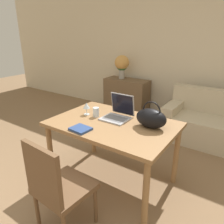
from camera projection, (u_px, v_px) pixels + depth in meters
The scene contains 12 objects.
ground_plane at pixel (75, 219), 2.11m from camera, with size 14.00×14.00×0.00m, color #846647.
wall_back at pixel (186, 52), 4.00m from camera, with size 10.00×0.06×2.70m.
dining_table at pixel (113, 130), 2.42m from camera, with size 1.35×0.91×0.77m.
chair at pixel (57, 185), 1.82m from camera, with size 0.47×0.47×0.92m.
couch at pixel (221, 127), 3.43m from camera, with size 1.72×0.76×0.82m.
sideboard at pixel (126, 97), 4.66m from camera, with size 0.93×0.40×0.76m.
laptop at pixel (119, 112), 2.50m from camera, with size 0.30×0.30×0.27m.
drinking_glass at pixel (96, 112), 2.54m from camera, with size 0.07×0.07×0.11m.
wine_glass at pixel (86, 106), 2.58m from camera, with size 0.08×0.08×0.15m.
handbag at pixel (151, 118), 2.24m from camera, with size 0.33×0.19×0.28m.
flower_vase at pixel (122, 64), 4.50m from camera, with size 0.30×0.30×0.48m.
book at pixel (81, 129), 2.21m from camera, with size 0.21×0.18×0.02m.
Camera 1 is at (1.21, -1.13, 1.72)m, focal length 35.00 mm.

